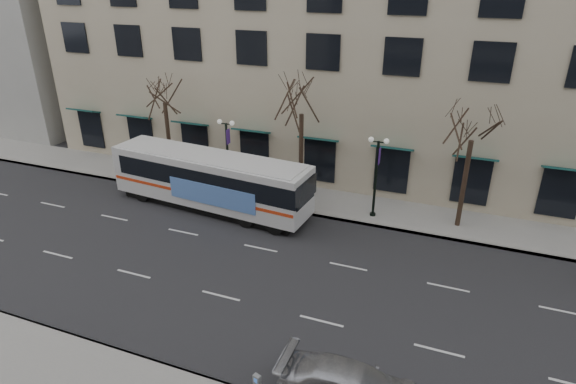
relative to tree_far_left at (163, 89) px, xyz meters
The scene contains 9 objects.
ground 14.91m from the tree_far_left, 41.35° to the right, with size 160.00×160.00×0.00m, color black.
sidewalk_far 16.40m from the tree_far_left, ahead, with size 80.00×4.00×0.15m, color gray.
tree_far_left is the anchor object (origin of this frame).
tree_far_mid 10.00m from the tree_far_left, ahead, with size 3.60×3.60×8.55m.
tree_far_right 20.00m from the tree_far_left, ahead, with size 3.60×3.60×8.06m.
lamp_post_left 6.29m from the tree_far_left, ahead, with size 1.22×0.45×5.21m.
lamp_post_right 15.48m from the tree_far_left, ahead, with size 1.22×0.45×5.21m.
city_bus 7.54m from the tree_far_left, 30.84° to the right, with size 13.57×4.10×3.62m.
pay_station 22.29m from the tree_far_left, 48.64° to the right, with size 0.30×0.23×1.23m.
Camera 1 is at (9.71, -18.49, 14.03)m, focal length 30.00 mm.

